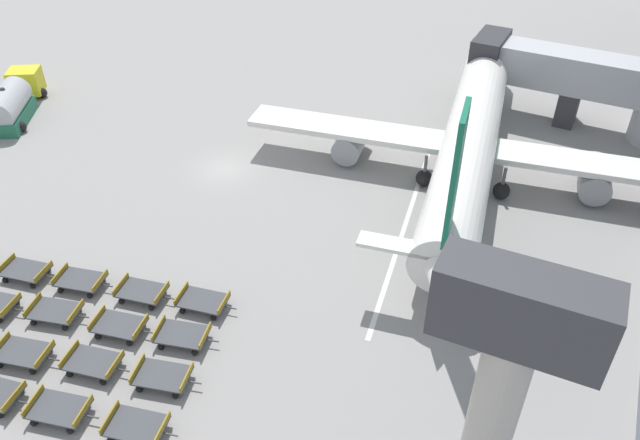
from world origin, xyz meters
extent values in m
plane|color=gray|center=(0.00, 0.00, 0.00)|extent=(500.00, 500.00, 0.00)
cube|color=#B2B5BA|center=(22.64, 19.04, 4.56)|extent=(14.86, 3.77, 3.13)
cube|color=#2D2D33|center=(15.27, 19.35, 4.56)|extent=(2.60, 4.83, 3.75)
cube|color=#38383D|center=(22.64, 19.04, 1.50)|extent=(1.72, 2.91, 3.00)
cylinder|color=white|center=(16.85, 7.98, 3.49)|extent=(8.23, 33.02, 3.76)
sphere|color=white|center=(14.60, 24.23, 3.49)|extent=(3.58, 3.58, 3.58)
cone|color=white|center=(19.09, -8.28, 3.49)|extent=(4.16, 4.97, 3.58)
cube|color=#146B4C|center=(19.00, -7.58, 9.00)|extent=(0.66, 2.84, 7.25)
cube|color=white|center=(19.01, -7.67, 4.06)|extent=(9.51, 2.49, 0.24)
cube|color=white|center=(17.02, 6.68, 2.65)|extent=(33.80, 7.62, 0.44)
cylinder|color=gray|center=(25.85, 8.30, 1.37)|extent=(2.73, 4.29, 2.20)
cylinder|color=gray|center=(8.10, 5.85, 1.37)|extent=(2.73, 4.29, 2.20)
cube|color=#146B4C|center=(16.85, 7.98, 2.83)|extent=(7.85, 29.78, 0.68)
cylinder|color=#56565B|center=(15.45, 18.05, 1.58)|extent=(0.24, 0.24, 1.94)
sphere|color=black|center=(15.45, 18.05, 0.61)|extent=(1.22, 1.22, 1.22)
cylinder|color=#56565B|center=(20.05, 5.11, 1.58)|extent=(0.24, 0.24, 1.94)
sphere|color=black|center=(20.05, 5.11, 0.61)|extent=(1.22, 1.22, 1.22)
cylinder|color=#56565B|center=(14.54, 4.34, 1.58)|extent=(0.24, 0.24, 1.94)
sphere|color=black|center=(14.54, 4.34, 0.61)|extent=(1.22, 1.22, 1.22)
cube|color=yellow|center=(-23.21, 3.19, 1.51)|extent=(3.46, 3.31, 2.22)
cube|color=#236B4C|center=(-20.63, -1.31, 0.59)|extent=(5.21, 6.37, 1.18)
cylinder|color=#ADB2B7|center=(-20.63, -1.31, 1.79)|extent=(4.98, 6.07, 2.57)
sphere|color=#333338|center=(-20.63, -1.31, 3.08)|extent=(0.44, 0.44, 0.44)
sphere|color=black|center=(-21.96, 3.56, 0.45)|extent=(0.90, 0.90, 0.90)
sphere|color=black|center=(-24.16, 2.29, 0.45)|extent=(0.90, 0.90, 0.90)
sphere|color=black|center=(-18.68, -2.16, 0.45)|extent=(0.90, 0.90, 0.90)
cube|color=olive|center=(2.38, -22.85, 0.76)|extent=(0.36, 1.75, 0.32)
cube|color=#333338|center=(2.76, -22.79, 0.43)|extent=(0.70, 0.17, 0.06)
sphere|color=black|center=(2.13, -23.65, 0.18)|extent=(0.36, 0.36, 0.36)
sphere|color=black|center=(1.89, -22.17, 0.18)|extent=(0.36, 0.36, 0.36)
cube|color=#424449|center=(4.71, -22.38, 0.55)|extent=(3.06, 2.30, 0.10)
cube|color=olive|center=(6.01, -22.10, 0.76)|extent=(0.45, 1.74, 0.32)
cube|color=olive|center=(3.40, -22.66, 0.76)|extent=(0.45, 1.74, 0.32)
cube|color=#333338|center=(6.39, -22.02, 0.43)|extent=(0.70, 0.21, 0.06)
sphere|color=black|center=(5.80, -22.91, 0.18)|extent=(0.36, 0.36, 0.36)
sphere|color=black|center=(5.49, -21.45, 0.18)|extent=(0.36, 0.36, 0.36)
sphere|color=black|center=(3.92, -23.32, 0.18)|extent=(0.36, 0.36, 0.36)
sphere|color=black|center=(3.61, -21.85, 0.18)|extent=(0.36, 0.36, 0.36)
cube|color=#424449|center=(8.67, -21.58, 0.55)|extent=(3.04, 2.27, 0.10)
cube|color=olive|center=(9.98, -21.32, 0.76)|extent=(0.43, 1.74, 0.32)
cube|color=olive|center=(7.36, -21.84, 0.76)|extent=(0.43, 1.74, 0.32)
cube|color=#333338|center=(10.36, -21.24, 0.43)|extent=(0.70, 0.20, 0.06)
sphere|color=black|center=(9.47, -20.66, 0.18)|extent=(0.36, 0.36, 0.36)
sphere|color=black|center=(7.88, -22.50, 0.18)|extent=(0.36, 0.36, 0.36)
sphere|color=black|center=(7.58, -21.04, 0.18)|extent=(0.36, 0.36, 0.36)
cube|color=#424449|center=(0.46, -20.50, 0.55)|extent=(3.06, 2.31, 0.10)
cube|color=olive|center=(1.76, -20.22, 0.76)|extent=(0.45, 1.74, 0.32)
cube|color=#333338|center=(2.14, -20.13, 0.43)|extent=(0.70, 0.21, 0.06)
sphere|color=black|center=(1.56, -21.03, 0.18)|extent=(0.36, 0.36, 0.36)
sphere|color=black|center=(1.24, -19.56, 0.18)|extent=(0.36, 0.36, 0.36)
sphere|color=black|center=(-0.33, -21.44, 0.18)|extent=(0.36, 0.36, 0.36)
sphere|color=black|center=(-0.64, -19.97, 0.18)|extent=(0.36, 0.36, 0.36)
cube|color=#424449|center=(4.21, -19.46, 0.55)|extent=(3.02, 2.22, 0.10)
cube|color=olive|center=(5.52, -19.23, 0.76)|extent=(0.39, 1.75, 0.32)
cube|color=olive|center=(2.90, -19.69, 0.76)|extent=(0.39, 1.75, 0.32)
cube|color=#333338|center=(5.91, -19.16, 0.43)|extent=(0.70, 0.18, 0.06)
sphere|color=black|center=(5.29, -20.03, 0.18)|extent=(0.36, 0.36, 0.36)
sphere|color=black|center=(5.03, -18.55, 0.18)|extent=(0.36, 0.36, 0.36)
sphere|color=black|center=(3.39, -20.36, 0.18)|extent=(0.36, 0.36, 0.36)
sphere|color=black|center=(3.13, -18.89, 0.18)|extent=(0.36, 0.36, 0.36)
cube|color=#424449|center=(8.01, -18.67, 0.55)|extent=(3.08, 2.35, 0.10)
cube|color=olive|center=(9.31, -18.36, 0.76)|extent=(0.48, 1.73, 0.32)
cube|color=olive|center=(6.71, -18.97, 0.76)|extent=(0.48, 1.73, 0.32)
cube|color=#333338|center=(9.69, -18.27, 0.43)|extent=(0.70, 0.22, 0.06)
sphere|color=black|center=(9.12, -19.18, 0.18)|extent=(0.36, 0.36, 0.36)
sphere|color=black|center=(8.77, -17.72, 0.18)|extent=(0.36, 0.36, 0.36)
sphere|color=black|center=(7.24, -19.62, 0.18)|extent=(0.36, 0.36, 0.36)
sphere|color=black|center=(6.90, -18.16, 0.18)|extent=(0.36, 0.36, 0.36)
cube|color=olive|center=(-2.65, -18.30, 0.76)|extent=(0.39, 1.75, 0.32)
cube|color=#333338|center=(-2.26, -18.23, 0.43)|extent=(0.70, 0.18, 0.06)
sphere|color=black|center=(-2.88, -19.10, 0.18)|extent=(0.36, 0.36, 0.36)
sphere|color=black|center=(-3.15, -17.63, 0.18)|extent=(0.36, 0.36, 0.36)
cube|color=#424449|center=(-0.24, -17.49, 0.55)|extent=(3.09, 2.36, 0.10)
cube|color=olive|center=(1.06, -17.18, 0.76)|extent=(0.49, 1.73, 0.32)
cube|color=olive|center=(-1.54, -17.80, 0.76)|extent=(0.49, 1.73, 0.32)
cube|color=#333338|center=(1.44, -17.09, 0.43)|extent=(0.69, 0.22, 0.06)
sphere|color=black|center=(0.87, -17.99, 0.18)|extent=(0.36, 0.36, 0.36)
sphere|color=black|center=(0.52, -16.54, 0.18)|extent=(0.36, 0.36, 0.36)
sphere|color=black|center=(-1.00, -18.44, 0.18)|extent=(0.36, 0.36, 0.36)
sphere|color=black|center=(-1.35, -16.99, 0.18)|extent=(0.36, 0.36, 0.36)
cube|color=#424449|center=(3.75, -16.82, 0.55)|extent=(3.02, 2.23, 0.10)
cube|color=olive|center=(5.07, -16.57, 0.76)|extent=(0.40, 1.75, 0.32)
cube|color=olive|center=(2.44, -17.06, 0.76)|extent=(0.40, 1.75, 0.32)
cube|color=#333338|center=(5.45, -16.50, 0.43)|extent=(0.70, 0.19, 0.06)
sphere|color=black|center=(4.84, -17.38, 0.18)|extent=(0.36, 0.36, 0.36)
sphere|color=black|center=(4.56, -15.91, 0.18)|extent=(0.36, 0.36, 0.36)
sphere|color=black|center=(2.94, -17.73, 0.18)|extent=(0.36, 0.36, 0.36)
sphere|color=black|center=(2.67, -16.26, 0.18)|extent=(0.36, 0.36, 0.36)
cube|color=#424449|center=(7.30, -15.94, 0.55)|extent=(3.08, 2.34, 0.10)
cube|color=olive|center=(8.60, -15.63, 0.76)|extent=(0.48, 1.73, 0.32)
cube|color=olive|center=(6.00, -16.24, 0.76)|extent=(0.48, 1.73, 0.32)
cube|color=#333338|center=(8.98, -15.55, 0.43)|extent=(0.70, 0.22, 0.06)
sphere|color=black|center=(8.41, -16.45, 0.18)|extent=(0.36, 0.36, 0.36)
sphere|color=black|center=(8.07, -14.99, 0.18)|extent=(0.36, 0.36, 0.36)
sphere|color=black|center=(6.53, -16.89, 0.18)|extent=(0.36, 0.36, 0.36)
sphere|color=black|center=(6.19, -15.43, 0.18)|extent=(0.36, 0.36, 0.36)
cube|color=#424449|center=(-4.39, -15.62, 0.55)|extent=(3.00, 2.19, 0.10)
cube|color=olive|center=(-3.07, -15.40, 0.76)|extent=(0.37, 1.75, 0.32)
cube|color=olive|center=(-5.70, -15.85, 0.76)|extent=(0.37, 1.75, 0.32)
cube|color=#333338|center=(-2.68, -15.34, 0.43)|extent=(0.70, 0.18, 0.06)
sphere|color=black|center=(-3.31, -16.20, 0.18)|extent=(0.36, 0.36, 0.36)
sphere|color=black|center=(-3.56, -14.73, 0.18)|extent=(0.36, 0.36, 0.36)
sphere|color=black|center=(-5.21, -16.52, 0.18)|extent=(0.36, 0.36, 0.36)
sphere|color=black|center=(-5.46, -15.04, 0.18)|extent=(0.36, 0.36, 0.36)
cube|color=#424449|center=(-0.73, -14.87, 0.55)|extent=(3.05, 2.29, 0.10)
cube|color=olive|center=(0.57, -14.60, 0.76)|extent=(0.44, 1.74, 0.32)
cube|color=olive|center=(-2.04, -15.14, 0.76)|extent=(0.44, 1.74, 0.32)
cube|color=#333338|center=(0.95, -14.52, 0.43)|extent=(0.70, 0.20, 0.06)
sphere|color=black|center=(0.36, -15.41, 0.18)|extent=(0.36, 0.36, 0.36)
sphere|color=black|center=(0.06, -13.94, 0.18)|extent=(0.36, 0.36, 0.36)
sphere|color=black|center=(-1.52, -15.80, 0.18)|extent=(0.36, 0.36, 0.36)
sphere|color=black|center=(-1.83, -14.34, 0.18)|extent=(0.36, 0.36, 0.36)
cube|color=#424449|center=(3.18, -14.11, 0.55)|extent=(3.00, 2.18, 0.10)
cube|color=olive|center=(4.50, -13.90, 0.76)|extent=(0.36, 1.75, 0.32)
cube|color=olive|center=(1.86, -14.33, 0.76)|extent=(0.36, 1.75, 0.32)
cube|color=#333338|center=(4.88, -13.83, 0.43)|extent=(0.70, 0.17, 0.06)
sphere|color=black|center=(4.25, -14.70, 0.18)|extent=(0.36, 0.36, 0.36)
sphere|color=black|center=(4.01, -13.22, 0.18)|extent=(0.36, 0.36, 0.36)
sphere|color=black|center=(2.35, -15.01, 0.18)|extent=(0.36, 0.36, 0.36)
sphere|color=black|center=(2.11, -13.53, 0.18)|extent=(0.36, 0.36, 0.36)
cube|color=#424449|center=(6.86, -13.28, 0.55)|extent=(2.99, 2.16, 0.10)
cube|color=olive|center=(8.18, -13.07, 0.76)|extent=(0.35, 1.75, 0.32)
cube|color=olive|center=(5.54, -13.48, 0.76)|extent=(0.35, 1.75, 0.32)
cube|color=#333338|center=(8.56, -13.01, 0.43)|extent=(0.70, 0.17, 0.06)
sphere|color=black|center=(7.92, -13.87, 0.18)|extent=(0.36, 0.36, 0.36)
sphere|color=black|center=(7.69, -12.39, 0.18)|extent=(0.36, 0.36, 0.36)
sphere|color=black|center=(6.02, -14.16, 0.18)|extent=(0.36, 0.36, 0.36)
sphere|color=black|center=(5.79, -12.68, 0.18)|extent=(0.36, 0.36, 0.36)
cube|color=#38383D|center=(23.78, -28.26, 20.66)|extent=(2.00, 0.70, 1.00)
cube|color=white|center=(14.81, -0.23, 0.00)|extent=(3.46, 22.88, 0.01)
camera|label=1|loc=(23.83, -33.78, 25.72)|focal=35.00mm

